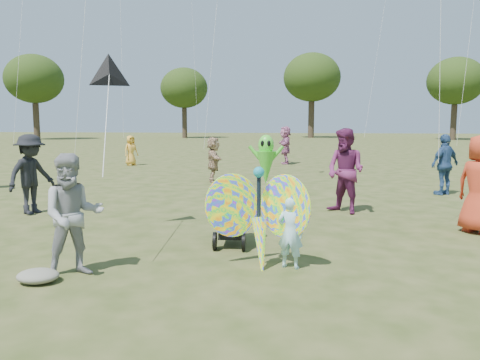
% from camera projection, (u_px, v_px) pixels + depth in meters
% --- Properties ---
extents(ground, '(160.00, 160.00, 0.00)m').
position_uv_depth(ground, '(240.00, 269.00, 6.75)').
color(ground, '#51592B').
rests_on(ground, ground).
extents(child_girl, '(0.43, 0.35, 1.04)m').
position_uv_depth(child_girl, '(290.00, 233.00, 6.72)').
color(child_girl, '#A9E2EF').
rests_on(child_girl, ground).
extents(adult_man, '(1.03, 0.96, 1.69)m').
position_uv_depth(adult_man, '(73.00, 215.00, 6.34)').
color(adult_man, '#949599').
rests_on(adult_man, ground).
extents(grey_bag, '(0.56, 0.45, 0.18)m').
position_uv_depth(grey_bag, '(38.00, 276.00, 6.16)').
color(grey_bag, gray).
rests_on(grey_bag, ground).
extents(crowd_a, '(1.05, 1.08, 1.87)m').
position_uv_depth(crowd_a, '(480.00, 184.00, 8.80)').
color(crowd_a, red).
rests_on(crowd_a, ground).
extents(crowd_b, '(1.04, 1.34, 1.83)m').
position_uv_depth(crowd_b, '(31.00, 174.00, 10.67)').
color(crowd_b, black).
rests_on(crowd_b, ground).
extents(crowd_c, '(1.09, 0.95, 1.76)m').
position_uv_depth(crowd_c, '(445.00, 164.00, 13.44)').
color(crowd_c, '#2D4D7C').
rests_on(crowd_c, ground).
extents(crowd_d, '(0.81, 1.53, 1.57)m').
position_uv_depth(crowd_d, '(213.00, 160.00, 16.33)').
color(crowd_d, tan).
rests_on(crowd_d, ground).
extents(crowd_e, '(1.20, 1.19, 1.96)m').
position_uv_depth(crowd_e, '(345.00, 171.00, 10.71)').
color(crowd_e, '#692351').
rests_on(crowd_e, ground).
extents(crowd_g, '(0.79, 0.84, 1.44)m').
position_uv_depth(crowd_g, '(131.00, 150.00, 22.47)').
color(crowd_g, gold).
rests_on(crowd_g, ground).
extents(crowd_j, '(0.76, 1.80, 1.88)m').
position_uv_depth(crowd_j, '(285.00, 145.00, 23.23)').
color(crowd_j, '#AC628C').
rests_on(crowd_j, ground).
extents(jogging_stroller, '(0.55, 1.07, 1.09)m').
position_uv_depth(jogging_stroller, '(233.00, 209.00, 8.01)').
color(jogging_stroller, black).
rests_on(jogging_stroller, ground).
extents(butterfly_kite, '(1.74, 0.75, 1.67)m').
position_uv_depth(butterfly_kite, '(259.00, 218.00, 6.74)').
color(butterfly_kite, '#FC2741').
rests_on(butterfly_kite, ground).
extents(delta_kite_rig, '(1.29, 2.64, 2.01)m').
position_uv_depth(delta_kite_rig, '(109.00, 75.00, 8.49)').
color(delta_kite_rig, black).
rests_on(delta_kite_rig, ground).
extents(alien_kite, '(1.12, 0.69, 1.74)m').
position_uv_depth(alien_kite, '(266.00, 162.00, 13.29)').
color(alien_kite, '#4BD432').
rests_on(alien_kite, ground).
extents(tree_line, '(91.78, 33.60, 10.79)m').
position_uv_depth(tree_line, '(330.00, 76.00, 49.67)').
color(tree_line, '#3A2D21').
rests_on(tree_line, ground).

